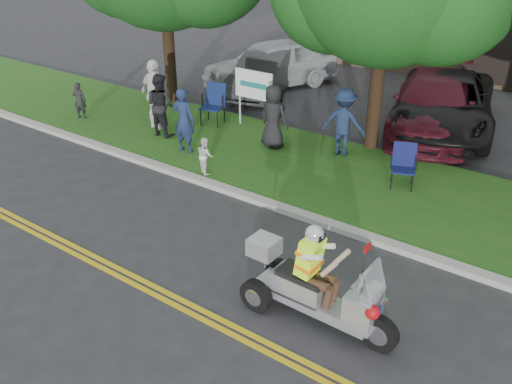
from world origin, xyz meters
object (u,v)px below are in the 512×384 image
Objects in this scene: trike_scooter at (313,288)px; spectator_adult_left at (184,120)px; lawn_chair_b at (404,162)px; spectator_adult_mid at (160,105)px; spectator_adult_right at (155,95)px; parked_car_far_left at (271,64)px; parked_car_left at (264,73)px; parked_car_right at (433,104)px; parked_car_mid at (444,103)px; lawn_chair_a at (214,101)px.

spectator_adult_left is at bearing 149.53° from trike_scooter.
spectator_adult_mid is (-6.67, -0.89, 0.31)m from lawn_chair_b.
parked_car_far_left is (0.10, 5.65, -0.25)m from spectator_adult_right.
spectator_adult_mid is 0.56m from spectator_adult_right.
parked_car_right is at bearing -17.67° from parked_car_left.
spectator_adult_right is (-7.76, 4.46, 0.51)m from trike_scooter.
spectator_adult_left is 0.30× the size of parked_car_mid.
lawn_chair_b is 0.23× the size of parked_car_left.
parked_car_far_left is 0.84m from parked_car_left.
parked_car_right is (6.37, 4.67, -0.31)m from spectator_adult_right.
spectator_adult_right is 0.35× the size of parked_car_mid.
spectator_adult_right is 4.89m from parked_car_left.
parked_car_mid is at bearing -137.14° from spectator_adult_left.
parked_car_right is (4.57, 5.46, -0.16)m from spectator_adult_left.
lawn_chair_a is at bearing 151.30° from lawn_chair_b.
spectator_adult_left is at bearing -145.37° from parked_car_right.
lawn_chair_a is 0.68× the size of spectator_adult_mid.
spectator_adult_left is 1.42m from spectator_adult_mid.
spectator_adult_left is (0.75, -2.11, 0.19)m from lawn_chair_a.
spectator_adult_mid reaches higher than lawn_chair_b.
trike_scooter is at bearing -67.38° from parked_car_left.
trike_scooter reaches higher than parked_car_left.
trike_scooter is 0.47× the size of parked_car_right.
lawn_chair_b is at bearing -10.89° from parked_car_far_left.
spectator_adult_mid reaches higher than spectator_adult_left.
parked_car_far_left is at bearing -87.74° from spectator_adult_mid.
lawn_chair_a is 3.62m from parked_car_left.
lawn_chair_b is 8.00m from parked_car_left.
parked_car_far_left is at bearing 155.75° from parked_car_right.
trike_scooter is 9.48m from parked_car_mid.
parked_car_far_left is at bearing 128.31° from trike_scooter.
spectator_adult_mid is 0.30× the size of parked_car_mid.
spectator_adult_right is at bearing 162.79° from lawn_chair_b.
parked_car_right is (5.32, 3.36, 0.02)m from lawn_chair_a.
parked_car_mid is (5.55, 3.63, 0.03)m from lawn_chair_a.
parked_car_mid is (6.24, 0.08, 0.09)m from parked_car_left.
spectator_adult_left is (-5.97, 3.67, 0.36)m from trike_scooter.
spectator_adult_right reaches higher than spectator_adult_mid.
trike_scooter is 7.02m from spectator_adult_left.
spectator_adult_mid is 0.87× the size of spectator_adult_right.
spectator_adult_left reaches higher than parked_car_far_left.
trike_scooter is 1.49× the size of spectator_adult_mid.
trike_scooter is 2.60× the size of lawn_chair_b.
spectator_adult_mid is (-1.33, 0.51, 0.02)m from spectator_adult_left.
lawn_chair_b is 6.74m from spectator_adult_mid.
spectator_adult_right reaches higher than spectator_adult_left.
spectator_adult_right is (-1.80, 0.79, 0.15)m from spectator_adult_left.
parked_car_mid is (-1.17, 9.41, 0.21)m from trike_scooter.
parked_car_far_left is (-0.37, 5.93, -0.12)m from spectator_adult_mid.
parked_car_mid is (6.50, -0.70, -0.05)m from parked_car_far_left.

